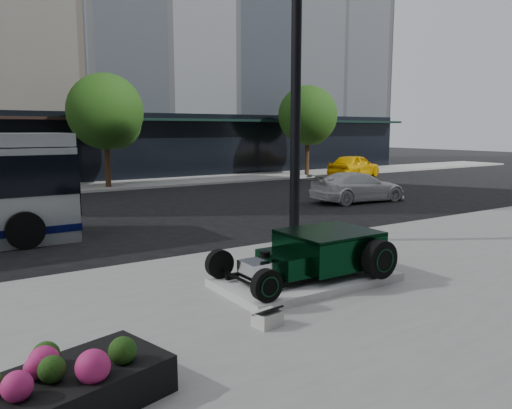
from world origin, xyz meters
TOP-DOWN VIEW (x-y plane):
  - ground at (0.00, 0.00)m, footprint 120.00×120.00m
  - sidewalk_far at (0.00, 14.00)m, footprint 70.00×4.00m
  - street_trees at (1.15, 13.07)m, footprint 29.80×3.80m
  - display_plinth at (-0.74, -5.24)m, footprint 3.40×1.80m
  - hot_rod at (-0.40, -5.24)m, footprint 3.22×2.00m
  - info_plaque at (-2.53, -6.55)m, footprint 0.44×0.36m
  - lamppost at (1.29, -2.22)m, footprint 0.48×0.48m
  - flower_planter at (-5.59, -7.31)m, footprint 2.32×1.57m
  - white_sedan at (8.48, 2.74)m, footprint 4.43×2.11m
  - yellow_taxi at (15.97, 10.69)m, footprint 4.64×2.92m

SIDE VIEW (x-z plane):
  - ground at x=0.00m, z-range 0.00..0.00m
  - sidewalk_far at x=0.00m, z-range 0.00..0.12m
  - display_plinth at x=-0.74m, z-range 0.12..0.27m
  - info_plaque at x=-2.53m, z-range 0.09..0.40m
  - flower_planter at x=-5.59m, z-range 0.03..0.71m
  - white_sedan at x=8.48m, z-range 0.00..1.25m
  - hot_rod at x=-0.40m, z-range 0.29..1.10m
  - yellow_taxi at x=15.97m, z-range 0.00..1.47m
  - street_trees at x=1.15m, z-range 0.92..6.62m
  - lamppost at x=1.29m, z-range -0.21..8.44m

